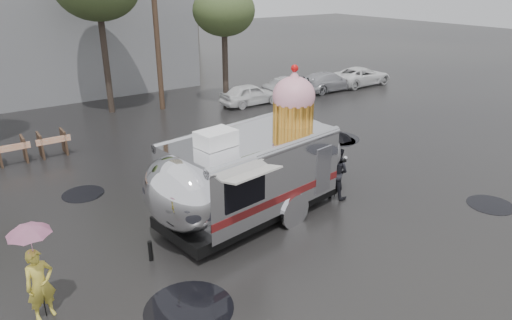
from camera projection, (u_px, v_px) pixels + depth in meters
ground at (281, 229)px, 13.21m from camera, size 120.00×120.00×0.00m
puddles at (290, 193)px, 15.43m from camera, size 14.95×9.66×0.01m
utility_pole at (156, 22)px, 23.48m from camera, size 1.60×0.28×9.00m
tree_right at (224, 12)px, 24.40m from camera, size 3.36×3.36×6.42m
barricade_row at (12, 151)px, 17.69m from camera, size 4.30×0.80×1.00m
parked_cars at (314, 82)px, 28.31m from camera, size 13.20×1.90×1.50m
airstream_trailer at (253, 168)px, 13.43m from camera, size 8.25×3.89×4.48m
person_left at (40, 285)px, 9.52m from camera, size 0.66×0.51×1.65m
umbrella_pink at (30, 240)px, 9.11m from camera, size 1.06×1.06×2.28m
person_right at (336, 173)px, 14.85m from camera, size 0.71×0.94×1.74m
umbrella_black at (338, 143)px, 14.46m from camera, size 1.05×1.05×2.26m
tripod at (321, 169)px, 14.91m from camera, size 0.64×0.62×1.58m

